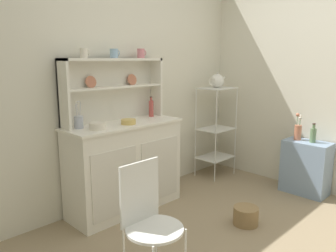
{
  "coord_description": "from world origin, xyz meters",
  "views": [
    {
      "loc": [
        -2.12,
        -1.13,
        1.47
      ],
      "look_at": [
        0.13,
        1.12,
        0.83
      ],
      "focal_mm": 35.55,
      "sensor_mm": 36.0,
      "label": 1
    }
  ],
  "objects_px": {
    "hutch_cabinet": "(125,166)",
    "floor_basket": "(246,216)",
    "bowl_mixing_large": "(97,126)",
    "jam_bottle": "(151,108)",
    "bakers_rack": "(216,124)",
    "cup_cream_0": "(84,53)",
    "hutch_shelf_unit": "(112,84)",
    "porcelain_teapot": "(217,81)",
    "side_shelf_blue": "(306,167)",
    "oil_bottle": "(313,135)",
    "flower_vase": "(298,131)",
    "utensil_jar": "(79,122)",
    "wire_chair": "(148,216)"
  },
  "relations": [
    {
      "from": "hutch_cabinet",
      "to": "cup_cream_0",
      "type": "bearing_deg",
      "value": 159.01
    },
    {
      "from": "hutch_cabinet",
      "to": "bakers_rack",
      "type": "bearing_deg",
      "value": -1.0
    },
    {
      "from": "porcelain_teapot",
      "to": "bakers_rack",
      "type": "bearing_deg",
      "value": 0.0
    },
    {
      "from": "cup_cream_0",
      "to": "floor_basket",
      "type": "bearing_deg",
      "value": -52.35
    },
    {
      "from": "cup_cream_0",
      "to": "hutch_cabinet",
      "type": "bearing_deg",
      "value": -20.99
    },
    {
      "from": "wire_chair",
      "to": "flower_vase",
      "type": "relative_size",
      "value": 2.84
    },
    {
      "from": "hutch_shelf_unit",
      "to": "utensil_jar",
      "type": "distance_m",
      "value": 0.53
    },
    {
      "from": "hutch_shelf_unit",
      "to": "wire_chair",
      "type": "xyz_separation_m",
      "value": [
        -0.64,
        -1.22,
        -0.72
      ]
    },
    {
      "from": "utensil_jar",
      "to": "floor_basket",
      "type": "bearing_deg",
      "value": -47.84
    },
    {
      "from": "bowl_mixing_large",
      "to": "flower_vase",
      "type": "distance_m",
      "value": 2.2
    },
    {
      "from": "side_shelf_blue",
      "to": "hutch_shelf_unit",
      "type": "bearing_deg",
      "value": 142.92
    },
    {
      "from": "bakers_rack",
      "to": "hutch_shelf_unit",
      "type": "bearing_deg",
      "value": 172.49
    },
    {
      "from": "utensil_jar",
      "to": "hutch_cabinet",
      "type": "bearing_deg",
      "value": -10.16
    },
    {
      "from": "bowl_mixing_large",
      "to": "utensil_jar",
      "type": "bearing_deg",
      "value": 121.12
    },
    {
      "from": "side_shelf_blue",
      "to": "wire_chair",
      "type": "bearing_deg",
      "value": 179.23
    },
    {
      "from": "floor_basket",
      "to": "flower_vase",
      "type": "bearing_deg",
      "value": 2.83
    },
    {
      "from": "bowl_mixing_large",
      "to": "jam_bottle",
      "type": "bearing_deg",
      "value": 11.67
    },
    {
      "from": "hutch_cabinet",
      "to": "floor_basket",
      "type": "distance_m",
      "value": 1.23
    },
    {
      "from": "hutch_shelf_unit",
      "to": "bowl_mixing_large",
      "type": "distance_m",
      "value": 0.53
    },
    {
      "from": "bakers_rack",
      "to": "porcelain_teapot",
      "type": "distance_m",
      "value": 0.54
    },
    {
      "from": "utensil_jar",
      "to": "porcelain_teapot",
      "type": "bearing_deg",
      "value": -3.15
    },
    {
      "from": "side_shelf_blue",
      "to": "porcelain_teapot",
      "type": "bearing_deg",
      "value": 102.49
    },
    {
      "from": "bakers_rack",
      "to": "bowl_mixing_large",
      "type": "bearing_deg",
      "value": -178.43
    },
    {
      "from": "bakers_rack",
      "to": "bowl_mixing_large",
      "type": "relative_size",
      "value": 7.96
    },
    {
      "from": "hutch_cabinet",
      "to": "oil_bottle",
      "type": "height_order",
      "value": "hutch_cabinet"
    },
    {
      "from": "floor_basket",
      "to": "porcelain_teapot",
      "type": "distance_m",
      "value": 1.73
    },
    {
      "from": "floor_basket",
      "to": "cup_cream_0",
      "type": "xyz_separation_m",
      "value": [
        -0.89,
        1.15,
        1.44
      ]
    },
    {
      "from": "bakers_rack",
      "to": "side_shelf_blue",
      "type": "height_order",
      "value": "bakers_rack"
    },
    {
      "from": "utensil_jar",
      "to": "hutch_shelf_unit",
      "type": "bearing_deg",
      "value": 11.22
    },
    {
      "from": "side_shelf_blue",
      "to": "flower_vase",
      "type": "height_order",
      "value": "flower_vase"
    },
    {
      "from": "bakers_rack",
      "to": "wire_chair",
      "type": "relative_size",
      "value": 1.32
    },
    {
      "from": "bowl_mixing_large",
      "to": "porcelain_teapot",
      "type": "distance_m",
      "value": 1.79
    },
    {
      "from": "bakers_rack",
      "to": "porcelain_teapot",
      "type": "relative_size",
      "value": 4.37
    },
    {
      "from": "bowl_mixing_large",
      "to": "jam_bottle",
      "type": "xyz_separation_m",
      "value": [
        0.77,
        0.16,
        0.06
      ]
    },
    {
      "from": "hutch_shelf_unit",
      "to": "bowl_mixing_large",
      "type": "relative_size",
      "value": 7.72
    },
    {
      "from": "porcelain_teapot",
      "to": "oil_bottle",
      "type": "relative_size",
      "value": 1.22
    },
    {
      "from": "hutch_shelf_unit",
      "to": "porcelain_teapot",
      "type": "bearing_deg",
      "value": -7.52
    },
    {
      "from": "wire_chair",
      "to": "utensil_jar",
      "type": "distance_m",
      "value": 1.23
    },
    {
      "from": "wire_chair",
      "to": "utensil_jar",
      "type": "xyz_separation_m",
      "value": [
        0.2,
        1.14,
        0.42
      ]
    },
    {
      "from": "hutch_cabinet",
      "to": "cup_cream_0",
      "type": "xyz_separation_m",
      "value": [
        -0.32,
        0.12,
        1.07
      ]
    },
    {
      "from": "floor_basket",
      "to": "cup_cream_0",
      "type": "relative_size",
      "value": 2.68
    },
    {
      "from": "floor_basket",
      "to": "bowl_mixing_large",
      "type": "height_order",
      "value": "bowl_mixing_large"
    },
    {
      "from": "hutch_shelf_unit",
      "to": "bowl_mixing_large",
      "type": "bearing_deg",
      "value": -145.26
    },
    {
      "from": "floor_basket",
      "to": "cup_cream_0",
      "type": "distance_m",
      "value": 2.04
    },
    {
      "from": "porcelain_teapot",
      "to": "flower_vase",
      "type": "relative_size",
      "value": 0.86
    },
    {
      "from": "floor_basket",
      "to": "bowl_mixing_large",
      "type": "bearing_deg",
      "value": 133.63
    },
    {
      "from": "utensil_jar",
      "to": "bowl_mixing_large",
      "type": "bearing_deg",
      "value": -58.88
    },
    {
      "from": "hutch_shelf_unit",
      "to": "oil_bottle",
      "type": "bearing_deg",
      "value": -38.12
    },
    {
      "from": "hutch_cabinet",
      "to": "bakers_rack",
      "type": "distance_m",
      "value": 1.44
    },
    {
      "from": "hutch_shelf_unit",
      "to": "flower_vase",
      "type": "height_order",
      "value": "hutch_shelf_unit"
    }
  ]
}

